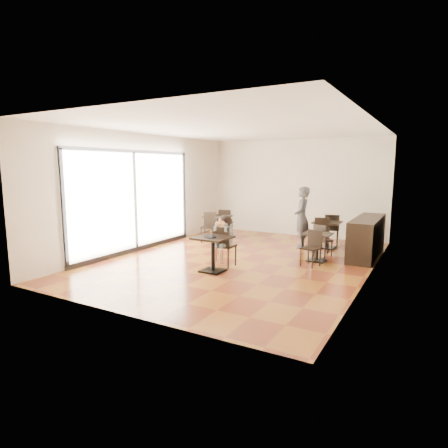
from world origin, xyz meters
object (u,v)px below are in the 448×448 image
Objects in this scene: cafe_table_left at (217,227)px; chair_mid_a at (323,241)px; child_table at (213,254)px; adult_patron at (302,217)px; child at (225,241)px; chair_left_a at (226,223)px; cafe_table_mid at (317,247)px; cafe_table_back at (327,235)px; chair_back_a at (332,229)px; chair_back_b at (322,235)px; chair_mid_b at (311,249)px; chair_left_b at (208,227)px; child_chair at (225,246)px.

chair_mid_a is (3.56, -0.68, 0.04)m from cafe_table_left.
child_table is 3.54m from adult_patron.
child is 3.77m from chair_left_a.
child is at bearing -138.89° from cafe_table_mid.
adult_patron is at bearing 1.81° from cafe_table_left.
chair_mid_a is at bearing -80.50° from cafe_table_back.
chair_back_a reaches higher than cafe_table_left.
adult_patron is 0.87m from cafe_table_back.
chair_back_b is (1.56, 3.14, 0.06)m from child_table.
chair_left_b is (-3.56, 1.23, 0.04)m from chair_mid_b.
child_table is 0.56m from child_chair.
cafe_table_left is at bearing -102.50° from adult_patron.
chair_left_b is at bearing 14.35° from chair_mid_a.
chair_left_b is (-1.82, 2.20, -0.14)m from child.
adult_patron reaches higher than child.
cafe_table_left is 0.56m from chair_left_b.
child_chair reaches higher than chair_mid_a.
chair_left_b is 0.99× the size of chair_back_a.
chair_back_b is at bearing 75.69° from chair_back_a.
chair_left_a is at bearing 153.78° from chair_back_b.
child_chair is 0.54× the size of adult_patron.
chair_left_a is 0.99× the size of chair_back_b.
chair_left_a reaches higher than chair_mid_a.
child_table is 0.83× the size of child_chair.
child_table is 3.77m from cafe_table_left.
child_chair reaches higher than child_table.
child_table is 0.45× the size of adult_patron.
chair_mid_b is (3.56, -1.78, 0.04)m from cafe_table_left.
cafe_table_back is at bearing 75.69° from chair_back_a.
child_chair reaches higher than chair_left_a.
chair_back_a is (3.38, 0.39, 0.00)m from chair_left_a.
cafe_table_left is at bearing 123.55° from child.
cafe_table_mid is at bearing 41.11° from child.
cafe_table_left is (-1.82, 3.30, -0.02)m from child_table.
chair_back_a is at bearing 67.08° from child.
adult_patron reaches higher than chair_left_a.
child_table is 0.66× the size of child.
child_table is 2.70m from cafe_table_mid.
child is 1.56× the size of cafe_table_back.
child_chair is 0.12m from child.
adult_patron is 1.15m from chair_back_a.
cafe_table_back reaches higher than cafe_table_mid.
child is 1.31× the size of chair_left_a.
child_table is 0.87× the size of chair_left_a.
child_chair is 1.13× the size of chair_mid_b.
child_table is 1.03× the size of cafe_table_back.
chair_left_b is (-1.82, 2.20, -0.02)m from child_chair.
adult_patron is 1.90× the size of chair_back_b.
child is 4.00m from chair_back_a.
child reaches higher than cafe_table_left.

